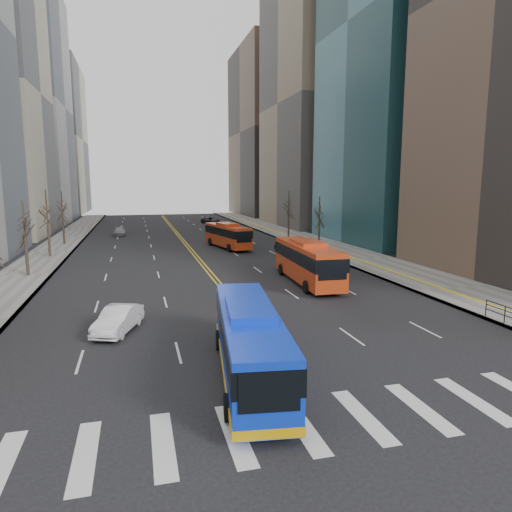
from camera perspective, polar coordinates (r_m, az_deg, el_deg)
ground at (r=17.37m, az=9.56°, el=-19.59°), size 220.00×220.00×0.00m
sidewalk_right at (r=64.04m, az=7.36°, el=1.68°), size 7.00×130.00×0.15m
sidewalk_left at (r=60.24m, az=-24.18°, el=0.48°), size 5.00×130.00×0.15m
crosswalk at (r=17.37m, az=9.56°, el=-19.57°), size 26.70×4.00×0.01m
centerline at (r=69.62m, az=-9.32°, el=2.17°), size 0.55×100.00×0.01m
office_towers at (r=84.05m, az=-10.61°, el=19.70°), size 83.00×134.00×58.00m
street_trees at (r=48.50m, az=-15.61°, el=4.74°), size 35.20×47.20×7.60m
blue_bus at (r=19.75m, az=-0.83°, el=-10.43°), size 3.78×11.24×3.24m
red_bus_near at (r=38.28m, az=6.45°, el=-0.43°), size 3.20×11.34×3.56m
red_bus_far at (r=58.59m, az=-3.58°, el=2.75°), size 4.36×10.39×3.24m
car_white at (r=26.97m, az=-16.87°, el=-7.62°), size 2.94×4.63×1.44m
car_dark_mid at (r=55.81m, az=3.82°, el=1.19°), size 2.57×3.86×1.22m
car_silver at (r=75.57m, az=-16.71°, el=2.92°), size 1.77×4.34×1.26m
car_dark_far at (r=94.31m, az=-5.71°, el=4.46°), size 3.75×5.37×1.36m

